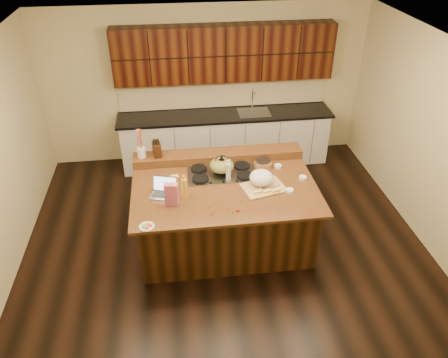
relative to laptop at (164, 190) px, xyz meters
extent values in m
cube|color=black|center=(0.78, 0.07, -0.98)|extent=(5.50, 5.00, 0.01)
cube|color=silver|center=(0.78, 0.07, 1.73)|extent=(5.50, 5.00, 0.01)
cube|color=#C6B98A|center=(0.78, 2.58, 0.37)|extent=(5.50, 0.01, 2.70)
cube|color=#C6B98A|center=(0.78, -2.43, 0.37)|extent=(5.50, 0.01, 2.70)
cube|color=#C6B98A|center=(3.53, 0.07, 0.37)|extent=(0.01, 5.00, 2.70)
cube|color=black|center=(0.78, 0.07, -0.54)|extent=(2.22, 1.42, 0.88)
cube|color=black|center=(0.78, 0.07, -0.08)|extent=(2.40, 1.60, 0.04)
cube|color=black|center=(0.78, 0.77, 0.00)|extent=(2.40, 0.30, 0.12)
cube|color=gray|center=(0.78, 0.37, -0.05)|extent=(0.92, 0.52, 0.02)
cylinder|color=black|center=(0.48, 0.50, -0.03)|extent=(0.22, 0.22, 0.03)
cylinder|color=black|center=(1.08, 0.50, -0.03)|extent=(0.22, 0.22, 0.03)
cylinder|color=black|center=(0.48, 0.24, -0.03)|extent=(0.22, 0.22, 0.03)
cylinder|color=black|center=(1.08, 0.24, -0.03)|extent=(0.22, 0.22, 0.03)
cylinder|color=black|center=(0.78, 0.37, -0.03)|extent=(0.22, 0.22, 0.03)
cube|color=silver|center=(1.08, 2.24, -0.53)|extent=(3.60, 0.62, 0.90)
cube|color=black|center=(1.08, 2.24, -0.06)|extent=(3.70, 0.66, 0.04)
cube|color=gray|center=(1.58, 2.24, -0.04)|extent=(0.55, 0.42, 0.01)
cylinder|color=gray|center=(1.58, 2.42, 0.14)|extent=(0.02, 0.02, 0.36)
cube|color=black|center=(1.08, 2.39, 0.97)|extent=(3.60, 0.34, 0.90)
cube|color=#C6B98A|center=(1.08, 2.55, 0.22)|extent=(3.60, 0.03, 0.50)
ellipsoid|color=black|center=(0.78, 0.37, 0.08)|extent=(0.27, 0.27, 0.19)
ellipsoid|color=olive|center=(0.78, 0.37, 0.08)|extent=(0.38, 0.38, 0.18)
cube|color=#B7B7BC|center=(-0.01, -0.05, -0.05)|extent=(0.36, 0.29, 0.01)
cube|color=black|center=(-0.01, -0.05, -0.04)|extent=(0.29, 0.19, 0.00)
cube|color=#B7B7BC|center=(0.02, 0.06, 0.06)|extent=(0.32, 0.15, 0.20)
cube|color=silver|center=(0.01, 0.05, 0.06)|extent=(0.29, 0.13, 0.17)
cylinder|color=gold|center=(0.25, -0.11, 0.08)|extent=(0.07, 0.07, 0.27)
cylinder|color=silver|center=(0.85, 0.22, 0.07)|extent=(0.08, 0.08, 0.25)
cube|color=tan|center=(1.27, -0.04, -0.05)|extent=(0.61, 0.50, 0.02)
ellipsoid|color=white|center=(1.26, 0.03, 0.06)|extent=(0.31, 0.31, 0.19)
cube|color=#EDD872|center=(1.18, -0.17, -0.02)|extent=(0.12, 0.03, 0.03)
cube|color=#EDD872|center=(1.29, -0.17, -0.02)|extent=(0.12, 0.03, 0.03)
cube|color=#EDD872|center=(1.41, -0.17, -0.02)|extent=(0.12, 0.03, 0.03)
cylinder|color=gray|center=(1.39, -0.06, -0.03)|extent=(0.20, 0.08, 0.01)
cylinder|color=white|center=(1.59, -0.17, -0.04)|extent=(0.11, 0.11, 0.04)
cylinder|color=white|center=(1.83, 0.10, -0.04)|extent=(0.11, 0.11, 0.04)
cylinder|color=white|center=(1.58, 0.43, -0.04)|extent=(0.11, 0.11, 0.04)
cylinder|color=#996B3F|center=(1.37, 0.48, -0.01)|extent=(0.27, 0.27, 0.09)
cone|color=silver|center=(1.22, -0.08, -0.02)|extent=(0.10, 0.10, 0.07)
cube|color=#BC587D|center=(0.09, -0.24, 0.09)|extent=(0.17, 0.11, 0.30)
cylinder|color=white|center=(-0.21, -0.64, -0.05)|extent=(0.24, 0.24, 0.01)
cube|color=#CCC648|center=(0.14, 0.19, 0.01)|extent=(0.10, 0.07, 0.14)
cylinder|color=white|center=(-0.29, 0.77, 0.13)|extent=(0.13, 0.13, 0.14)
cube|color=black|center=(-0.08, 0.77, 0.16)|extent=(0.13, 0.18, 0.21)
ellipsoid|color=red|center=(0.86, -0.48, -0.05)|extent=(0.02, 0.02, 0.02)
ellipsoid|color=#198C26|center=(0.80, -0.51, -0.05)|extent=(0.02, 0.02, 0.02)
ellipsoid|color=red|center=(0.88, -0.48, -0.05)|extent=(0.02, 0.02, 0.02)
ellipsoid|color=#198C26|center=(0.58, -0.46, -0.05)|extent=(0.02, 0.02, 0.02)
ellipsoid|color=red|center=(0.98, -0.49, -0.05)|extent=(0.02, 0.02, 0.02)
ellipsoid|color=#198C26|center=(0.52, -0.37, -0.05)|extent=(0.02, 0.02, 0.02)
ellipsoid|color=red|center=(0.55, -0.51, -0.05)|extent=(0.02, 0.02, 0.02)
ellipsoid|color=#198C26|center=(0.93, -0.33, -0.05)|extent=(0.02, 0.02, 0.02)
ellipsoid|color=red|center=(0.75, -0.44, -0.05)|extent=(0.02, 0.02, 0.02)
camera|label=1|loc=(0.17, -4.59, 3.12)|focal=35.00mm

